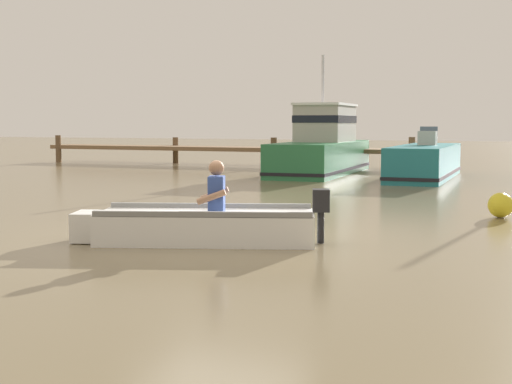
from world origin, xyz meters
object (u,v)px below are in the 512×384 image
at_px(rowboat_with_person, 202,225).
at_px(moored_boat_teal, 425,163).
at_px(moored_boat_green, 322,147).
at_px(mooring_buoy, 501,205).

distance_m(rowboat_with_person, moored_boat_teal, 13.36).
bearing_deg(moored_boat_teal, moored_boat_green, 165.68).
height_order(rowboat_with_person, mooring_buoy, rowboat_with_person).
bearing_deg(moored_boat_green, mooring_buoy, -57.12).
bearing_deg(mooring_buoy, moored_boat_green, 122.88).
xyz_separation_m(rowboat_with_person, mooring_buoy, (3.86, 4.47, -0.02)).
relative_size(moored_boat_teal, mooring_buoy, 12.93).
relative_size(moored_boat_green, moored_boat_teal, 1.14).
distance_m(moored_boat_green, mooring_buoy, 11.64).
distance_m(rowboat_with_person, moored_boat_green, 14.45).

